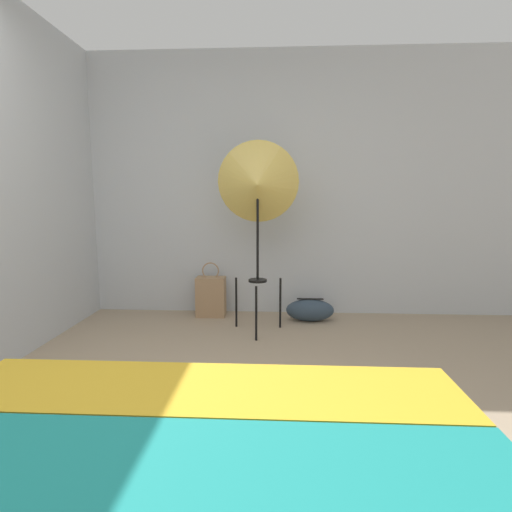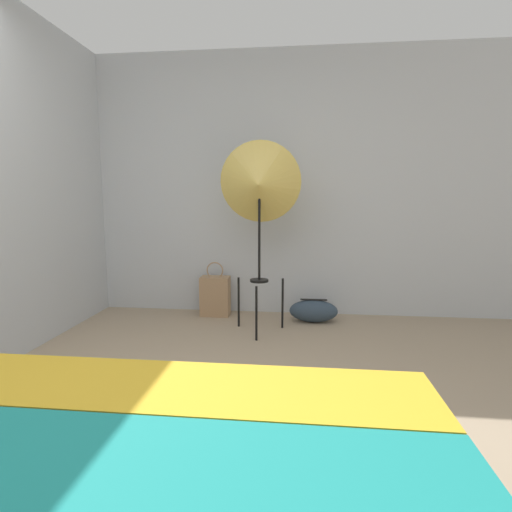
{
  "view_description": "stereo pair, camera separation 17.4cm",
  "coord_description": "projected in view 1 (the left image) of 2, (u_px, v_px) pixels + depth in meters",
  "views": [
    {
      "loc": [
        0.6,
        -1.45,
        1.17
      ],
      "look_at": [
        0.43,
        1.71,
        0.71
      ],
      "focal_mm": 28.0,
      "sensor_mm": 36.0,
      "label": 1
    },
    {
      "loc": [
        0.77,
        -1.43,
        1.17
      ],
      "look_at": [
        0.43,
        1.71,
        0.71
      ],
      "focal_mm": 28.0,
      "sensor_mm": 36.0,
      "label": 2
    }
  ],
  "objects": [
    {
      "name": "tote_bag",
      "position": [
        211.0,
        296.0,
        3.99
      ],
      "size": [
        0.29,
        0.17,
        0.55
      ],
      "color": "#9E7A56",
      "rests_on": "ground_plane"
    },
    {
      "name": "wall_back",
      "position": [
        218.0,
        186.0,
        4.03
      ],
      "size": [
        8.0,
        0.05,
        2.6
      ],
      "color": "#B7BCC1",
      "rests_on": "ground_plane"
    },
    {
      "name": "duffel_bag",
      "position": [
        310.0,
        310.0,
        3.83
      ],
      "size": [
        0.46,
        0.21,
        0.22
      ],
      "color": "#2D3D4C",
      "rests_on": "ground_plane"
    },
    {
      "name": "photo_umbrella",
      "position": [
        258.0,
        185.0,
        3.37
      ],
      "size": [
        0.71,
        0.4,
        1.66
      ],
      "color": "black",
      "rests_on": "ground_plane"
    },
    {
      "name": "ground_plane",
      "position": [
        129.0,
        487.0,
        1.63
      ],
      "size": [
        14.0,
        14.0,
        0.0
      ],
      "primitive_type": "plane",
      "color": "gray"
    }
  ]
}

